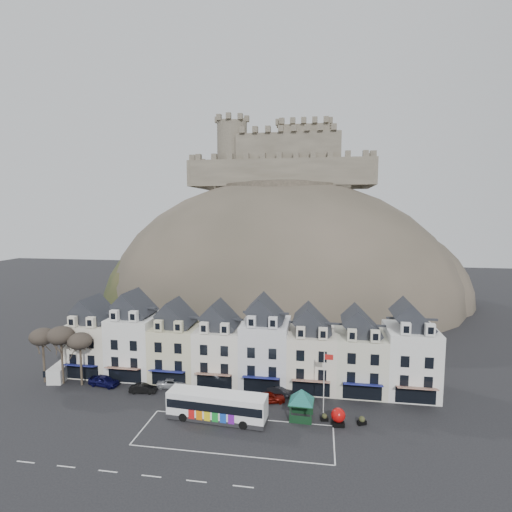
{
  "coord_description": "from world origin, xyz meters",
  "views": [
    {
      "loc": [
        11.16,
        -40.57,
        25.36
      ],
      "look_at": [
        0.64,
        24.0,
        17.93
      ],
      "focal_mm": 28.0,
      "sensor_mm": 36.0,
      "label": 1
    }
  ],
  "objects_px": {
    "bus": "(217,405)",
    "car_silver": "(173,383)",
    "car_navy": "(104,381)",
    "car_black": "(143,388)",
    "white_van": "(61,372)",
    "car_charcoal": "(280,390)",
    "car_maroon": "(269,397)",
    "red_buoy": "(338,417)",
    "car_white": "(202,393)",
    "bus_shelter": "(302,396)",
    "flagpole": "(325,378)"
  },
  "relations": [
    {
      "from": "bus",
      "to": "car_charcoal",
      "type": "relative_size",
      "value": 3.23
    },
    {
      "from": "car_black",
      "to": "car_silver",
      "type": "height_order",
      "value": "car_silver"
    },
    {
      "from": "flagpole",
      "to": "car_silver",
      "type": "relative_size",
      "value": 1.8
    },
    {
      "from": "car_navy",
      "to": "car_maroon",
      "type": "distance_m",
      "value": 24.46
    },
    {
      "from": "bus",
      "to": "car_silver",
      "type": "xyz_separation_m",
      "value": [
        -8.67,
        7.84,
        -1.28
      ]
    },
    {
      "from": "car_maroon",
      "to": "car_charcoal",
      "type": "bearing_deg",
      "value": -43.42
    },
    {
      "from": "white_van",
      "to": "car_charcoal",
      "type": "relative_size",
      "value": 1.33
    },
    {
      "from": "flagpole",
      "to": "white_van",
      "type": "bearing_deg",
      "value": 174.13
    },
    {
      "from": "bus",
      "to": "white_van",
      "type": "height_order",
      "value": "bus"
    },
    {
      "from": "red_buoy",
      "to": "car_white",
      "type": "xyz_separation_m",
      "value": [
        -17.99,
        4.2,
        -0.37
      ]
    },
    {
      "from": "white_van",
      "to": "car_black",
      "type": "xyz_separation_m",
      "value": [
        14.34,
        -2.44,
        -0.49
      ]
    },
    {
      "from": "car_silver",
      "to": "bus",
      "type": "bearing_deg",
      "value": -140.34
    },
    {
      "from": "car_black",
      "to": "car_maroon",
      "type": "distance_m",
      "value": 17.82
    },
    {
      "from": "car_maroon",
      "to": "car_charcoal",
      "type": "distance_m",
      "value": 2.72
    },
    {
      "from": "red_buoy",
      "to": "car_white",
      "type": "height_order",
      "value": "red_buoy"
    },
    {
      "from": "car_white",
      "to": "bus_shelter",
      "type": "bearing_deg",
      "value": -105.69
    },
    {
      "from": "bus",
      "to": "car_black",
      "type": "xyz_separation_m",
      "value": [
        -12.09,
        5.41,
        -1.28
      ]
    },
    {
      "from": "car_navy",
      "to": "car_charcoal",
      "type": "distance_m",
      "value": 25.66
    },
    {
      "from": "bus",
      "to": "bus_shelter",
      "type": "height_order",
      "value": "bus_shelter"
    },
    {
      "from": "red_buoy",
      "to": "car_navy",
      "type": "bearing_deg",
      "value": 170.72
    },
    {
      "from": "bus",
      "to": "car_silver",
      "type": "bearing_deg",
      "value": 142.15
    },
    {
      "from": "car_navy",
      "to": "white_van",
      "type": "bearing_deg",
      "value": 88.8
    },
    {
      "from": "car_navy",
      "to": "car_black",
      "type": "height_order",
      "value": "car_navy"
    },
    {
      "from": "bus",
      "to": "red_buoy",
      "type": "relative_size",
      "value": 5.93
    },
    {
      "from": "bus",
      "to": "car_navy",
      "type": "relative_size",
      "value": 2.71
    },
    {
      "from": "car_black",
      "to": "car_silver",
      "type": "distance_m",
      "value": 4.2
    },
    {
      "from": "bus_shelter",
      "to": "flagpole",
      "type": "height_order",
      "value": "flagpole"
    },
    {
      "from": "car_navy",
      "to": "car_black",
      "type": "relative_size",
      "value": 1.21
    },
    {
      "from": "car_black",
      "to": "car_maroon",
      "type": "height_order",
      "value": "car_maroon"
    },
    {
      "from": "car_white",
      "to": "white_van",
      "type": "bearing_deg",
      "value": 82.34
    },
    {
      "from": "red_buoy",
      "to": "bus_shelter",
      "type": "bearing_deg",
      "value": 170.27
    },
    {
      "from": "flagpole",
      "to": "car_navy",
      "type": "relative_size",
      "value": 1.74
    },
    {
      "from": "car_white",
      "to": "car_charcoal",
      "type": "xyz_separation_m",
      "value": [
        10.4,
        2.5,
        -0.06
      ]
    },
    {
      "from": "car_white",
      "to": "car_charcoal",
      "type": "relative_size",
      "value": 1.24
    },
    {
      "from": "bus",
      "to": "white_van",
      "type": "relative_size",
      "value": 2.42
    },
    {
      "from": "red_buoy",
      "to": "white_van",
      "type": "xyz_separation_m",
      "value": [
        -40.95,
        6.7,
        0.04
      ]
    },
    {
      "from": "bus_shelter",
      "to": "car_black",
      "type": "height_order",
      "value": "bus_shelter"
    },
    {
      "from": "car_navy",
      "to": "car_white",
      "type": "distance_m",
      "value": 15.28
    },
    {
      "from": "flagpole",
      "to": "car_maroon",
      "type": "xyz_separation_m",
      "value": [
        -7.16,
        1.6,
        -3.81
      ]
    },
    {
      "from": "white_van",
      "to": "car_navy",
      "type": "distance_m",
      "value": 7.84
    },
    {
      "from": "car_charcoal",
      "to": "red_buoy",
      "type": "bearing_deg",
      "value": -112.87
    },
    {
      "from": "car_white",
      "to": "red_buoy",
      "type": "bearing_deg",
      "value": -104.6
    },
    {
      "from": "red_buoy",
      "to": "car_black",
      "type": "xyz_separation_m",
      "value": [
        -26.61,
        4.27,
        -0.45
      ]
    },
    {
      "from": "flagpole",
      "to": "car_white",
      "type": "xyz_separation_m",
      "value": [
        -16.36,
        1.54,
        -3.83
      ]
    },
    {
      "from": "white_van",
      "to": "car_navy",
      "type": "height_order",
      "value": "white_van"
    },
    {
      "from": "car_charcoal",
      "to": "car_black",
      "type": "bearing_deg",
      "value": 115.88
    },
    {
      "from": "bus_shelter",
      "to": "car_silver",
      "type": "relative_size",
      "value": 1.36
    },
    {
      "from": "car_silver",
      "to": "car_charcoal",
      "type": "relative_size",
      "value": 1.15
    },
    {
      "from": "white_van",
      "to": "car_charcoal",
      "type": "xyz_separation_m",
      "value": [
        33.36,
        0.0,
        -0.47
      ]
    },
    {
      "from": "car_navy",
      "to": "bus_shelter",
      "type": "bearing_deg",
      "value": -91.01
    }
  ]
}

